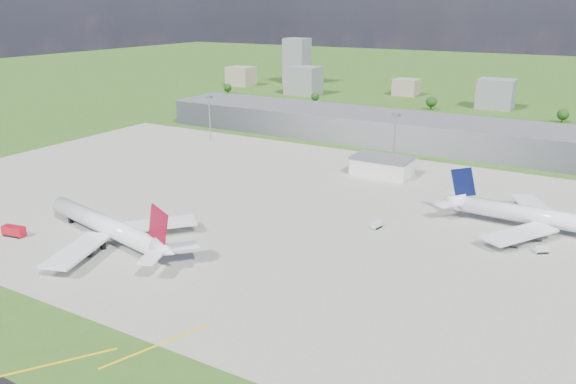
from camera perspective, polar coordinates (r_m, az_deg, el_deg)
The scene contains 21 objects.
ground at distance 310.93m, azimuth 11.07°, elevation 4.27°, with size 1400.00×1400.00×0.00m, color #2F5B1C.
apron at distance 209.75m, azimuth 3.60°, elevation -2.32°, with size 360.00×190.00×0.08m, color gray.
terminal at distance 323.15m, azimuth 12.04°, elevation 6.10°, with size 300.00×42.00×15.00m, color slate.
ops_building at distance 261.07m, azimuth 9.53°, elevation 2.56°, with size 26.00×16.00×8.00m, color silver.
mast_west at distance 323.84m, azimuth -7.99°, elevation 8.20°, with size 3.50×2.00×25.90m.
mast_center at distance 271.53m, azimuth 10.82°, elevation 6.09°, with size 3.50×2.00×25.90m.
airliner_red_twin at distance 192.77m, azimuth -17.74°, elevation -3.45°, with size 71.24×54.76×19.68m.
airliner_blue_quad at distance 210.31m, azimuth 25.59°, elevation -2.56°, with size 73.99×58.09×19.34m.
fire_truck at distance 211.00m, azimuth -26.08°, elevation -3.62°, with size 8.42×4.41×3.55m.
tug_yellow at distance 187.31m, azimuth -14.15°, elevation -5.20°, with size 3.60×2.33×1.72m.
van_white_near at distance 198.90m, azimuth 9.00°, elevation -3.35°, with size 2.98×4.87×2.35m.
van_white_far at distance 194.45m, azimuth 24.37°, elevation -5.37°, with size 4.76×4.21×2.30m.
bldg_far_w at distance 559.00m, azimuth -4.81°, elevation 11.65°, with size 24.00×20.00×18.00m, color gray.
bldg_w at distance 500.01m, azimuth 1.56°, elevation 11.26°, with size 28.00×22.00×24.00m, color slate.
bldg_cw at distance 505.66m, azimuth 11.91°, elevation 10.39°, with size 20.00×18.00×14.00m, color gray.
bldg_c at distance 457.01m, azimuth 20.36°, elevation 9.34°, with size 26.00×20.00×22.00m, color slate.
bldg_tall_w at distance 570.37m, azimuth 0.90°, elevation 13.16°, with size 22.00×20.00×44.00m, color slate.
tree_far_w at distance 507.56m, azimuth -6.17°, elevation 10.50°, with size 7.20×7.20×8.80m.
tree_w at distance 456.45m, azimuth 2.78°, elevation 9.66°, with size 6.75×6.75×8.25m.
tree_c at distance 437.49m, azimuth 14.37°, elevation 8.86°, with size 8.10×8.10×9.90m.
tree_e at distance 417.64m, azimuth 26.15°, elevation 7.08°, with size 7.65×7.65×9.35m.
Camera 1 is at (96.55, -136.11, 74.13)m, focal length 35.00 mm.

